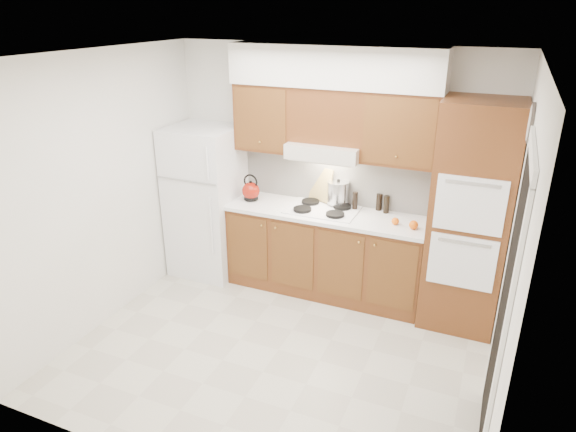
% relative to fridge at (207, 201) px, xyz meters
% --- Properties ---
extents(floor, '(3.60, 3.60, 0.00)m').
position_rel_fridge_xyz_m(floor, '(1.41, -1.14, -0.86)').
color(floor, beige).
rests_on(floor, ground).
extents(ceiling, '(3.60, 3.60, 0.00)m').
position_rel_fridge_xyz_m(ceiling, '(1.41, -1.14, 1.74)').
color(ceiling, white).
rests_on(ceiling, wall_back).
extents(wall_back, '(3.60, 0.02, 2.60)m').
position_rel_fridge_xyz_m(wall_back, '(1.41, 0.36, 0.44)').
color(wall_back, white).
rests_on(wall_back, floor).
extents(wall_left, '(0.02, 3.00, 2.60)m').
position_rel_fridge_xyz_m(wall_left, '(-0.40, -1.14, 0.44)').
color(wall_left, white).
rests_on(wall_left, floor).
extents(wall_right, '(0.02, 3.00, 2.60)m').
position_rel_fridge_xyz_m(wall_right, '(3.21, -1.14, 0.44)').
color(wall_right, white).
rests_on(wall_right, floor).
extents(fridge, '(0.75, 0.72, 1.72)m').
position_rel_fridge_xyz_m(fridge, '(0.00, 0.00, 0.00)').
color(fridge, white).
rests_on(fridge, floor).
extents(base_cabinets, '(2.11, 0.60, 0.90)m').
position_rel_fridge_xyz_m(base_cabinets, '(1.43, 0.06, -0.41)').
color(base_cabinets, brown).
rests_on(base_cabinets, floor).
extents(countertop, '(2.13, 0.62, 0.04)m').
position_rel_fridge_xyz_m(countertop, '(1.43, 0.05, 0.06)').
color(countertop, white).
rests_on(countertop, base_cabinets).
extents(backsplash, '(2.11, 0.03, 0.56)m').
position_rel_fridge_xyz_m(backsplash, '(1.43, 0.34, 0.36)').
color(backsplash, white).
rests_on(backsplash, countertop).
extents(oven_cabinet, '(0.70, 0.65, 2.20)m').
position_rel_fridge_xyz_m(oven_cabinet, '(2.85, 0.03, 0.24)').
color(oven_cabinet, brown).
rests_on(oven_cabinet, floor).
extents(upper_cab_left, '(0.63, 0.33, 0.70)m').
position_rel_fridge_xyz_m(upper_cab_left, '(0.69, 0.19, 0.99)').
color(upper_cab_left, brown).
rests_on(upper_cab_left, wall_back).
extents(upper_cab_right, '(0.73, 0.33, 0.70)m').
position_rel_fridge_xyz_m(upper_cab_right, '(2.12, 0.19, 0.99)').
color(upper_cab_right, brown).
rests_on(upper_cab_right, wall_back).
extents(range_hood, '(0.75, 0.45, 0.15)m').
position_rel_fridge_xyz_m(range_hood, '(1.38, 0.13, 0.71)').
color(range_hood, silver).
rests_on(range_hood, wall_back).
extents(upper_cab_over_hood, '(0.75, 0.33, 0.55)m').
position_rel_fridge_xyz_m(upper_cab_over_hood, '(1.38, 0.19, 1.06)').
color(upper_cab_over_hood, brown).
rests_on(upper_cab_over_hood, range_hood).
extents(soffit, '(2.13, 0.36, 0.40)m').
position_rel_fridge_xyz_m(soffit, '(1.43, 0.18, 1.54)').
color(soffit, silver).
rests_on(soffit, wall_back).
extents(cooktop, '(0.74, 0.50, 0.01)m').
position_rel_fridge_xyz_m(cooktop, '(1.38, 0.07, 0.09)').
color(cooktop, white).
rests_on(cooktop, countertop).
extents(doorway, '(0.02, 0.90, 2.10)m').
position_rel_fridge_xyz_m(doorway, '(3.19, -1.49, 0.19)').
color(doorway, black).
rests_on(doorway, floor).
extents(wall_clock, '(0.02, 0.30, 0.30)m').
position_rel_fridge_xyz_m(wall_clock, '(3.19, -0.59, 1.29)').
color(wall_clock, '#3F3833').
rests_on(wall_clock, wall_right).
extents(kettle, '(0.23, 0.23, 0.20)m').
position_rel_fridge_xyz_m(kettle, '(0.55, 0.05, 0.19)').
color(kettle, maroon).
rests_on(kettle, countertop).
extents(cutting_board, '(0.29, 0.19, 0.36)m').
position_rel_fridge_xyz_m(cutting_board, '(1.27, 0.31, 0.28)').
color(cutting_board, tan).
rests_on(cutting_board, countertop).
extents(stock_pot, '(0.23, 0.23, 0.23)m').
position_rel_fridge_xyz_m(stock_pot, '(1.49, 0.26, 0.23)').
color(stock_pot, '#B8B8BD').
rests_on(stock_pot, cooktop).
extents(condiment_a, '(0.06, 0.06, 0.20)m').
position_rel_fridge_xyz_m(condiment_a, '(1.69, 0.22, 0.18)').
color(condiment_a, black).
rests_on(condiment_a, countertop).
extents(condiment_b, '(0.07, 0.07, 0.19)m').
position_rel_fridge_xyz_m(condiment_b, '(2.01, 0.26, 0.17)').
color(condiment_b, black).
rests_on(condiment_b, countertop).
extents(condiment_c, '(0.07, 0.07, 0.18)m').
position_rel_fridge_xyz_m(condiment_c, '(1.92, 0.31, 0.17)').
color(condiment_c, black).
rests_on(condiment_c, countertop).
extents(orange_near, '(0.12, 0.12, 0.09)m').
position_rel_fridge_xyz_m(orange_near, '(2.35, -0.05, 0.12)').
color(orange_near, orange).
rests_on(orange_near, countertop).
extents(orange_far, '(0.09, 0.09, 0.07)m').
position_rel_fridge_xyz_m(orange_far, '(2.17, -0.01, 0.12)').
color(orange_far, orange).
rests_on(orange_far, countertop).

